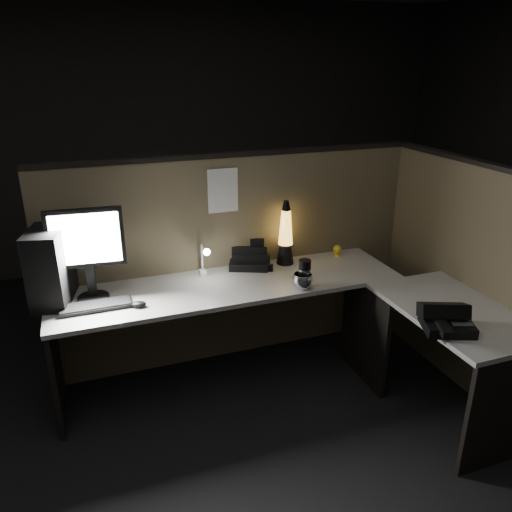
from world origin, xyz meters
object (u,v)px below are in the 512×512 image
object	(u,v)px
monitor	(87,246)
keyboard	(96,306)
pc_tower	(52,264)
desk_phone	(445,319)
lava_lamp	(286,238)

from	to	relation	value
monitor	keyboard	world-z (taller)	monitor
pc_tower	monitor	distance (m)	0.25
monitor	keyboard	size ratio (longest dim) A/B	1.34
pc_tower	desk_phone	bearing A→B (deg)	-16.37
desk_phone	monitor	bearing A→B (deg)	171.42
pc_tower	lava_lamp	world-z (taller)	lava_lamp
monitor	pc_tower	bearing A→B (deg)	167.91
lava_lamp	pc_tower	bearing A→B (deg)	-178.01
keyboard	desk_phone	distance (m)	2.00
monitor	desk_phone	bearing A→B (deg)	-25.88
keyboard	desk_phone	size ratio (longest dim) A/B	1.32
pc_tower	keyboard	size ratio (longest dim) A/B	1.08
lava_lamp	desk_phone	bearing A→B (deg)	-69.07
monitor	lava_lamp	size ratio (longest dim) A/B	1.22
pc_tower	lava_lamp	xyz separation A→B (m)	(1.55, 0.05, -0.04)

